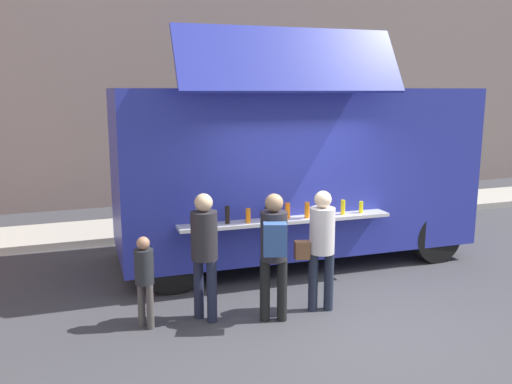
# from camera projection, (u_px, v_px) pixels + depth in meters

# --- Properties ---
(ground_plane) EXTENTS (60.00, 60.00, 0.00)m
(ground_plane) POSITION_uv_depth(u_px,v_px,m) (335.00, 319.00, 6.89)
(ground_plane) COLOR #38383D
(curb_strip) EXTENTS (28.00, 1.60, 0.15)m
(curb_strip) POSITION_uv_depth(u_px,v_px,m) (52.00, 236.00, 10.49)
(curb_strip) COLOR #9E998E
(curb_strip) RESTS_ON ground
(building_behind) EXTENTS (32.00, 2.40, 7.05)m
(building_behind) POSITION_uv_depth(u_px,v_px,m) (85.00, 66.00, 13.76)
(building_behind) COLOR slate
(building_behind) RESTS_ON ground
(food_truck_main) EXTENTS (6.01, 3.01, 3.79)m
(food_truck_main) POSITION_uv_depth(u_px,v_px,m) (292.00, 167.00, 9.13)
(food_truck_main) COLOR #28319D
(food_truck_main) RESTS_ON ground
(trash_bin) EXTENTS (0.60, 0.60, 0.96)m
(trash_bin) POSITION_uv_depth(u_px,v_px,m) (392.00, 193.00, 12.72)
(trash_bin) COLOR #305F39
(trash_bin) RESTS_ON ground
(customer_front_ordering) EXTENTS (0.54, 0.33, 1.64)m
(customer_front_ordering) POSITION_uv_depth(u_px,v_px,m) (321.00, 241.00, 6.99)
(customer_front_ordering) COLOR #1E2435
(customer_front_ordering) RESTS_ON ground
(customer_mid_with_backpack) EXTENTS (0.42, 0.54, 1.67)m
(customer_mid_with_backpack) POSITION_uv_depth(u_px,v_px,m) (274.00, 245.00, 6.62)
(customer_mid_with_backpack) COLOR black
(customer_mid_with_backpack) RESTS_ON ground
(customer_rear_waiting) EXTENTS (0.34, 0.34, 1.66)m
(customer_rear_waiting) POSITION_uv_depth(u_px,v_px,m) (204.00, 246.00, 6.69)
(customer_rear_waiting) COLOR #1D2137
(customer_rear_waiting) RESTS_ON ground
(child_near_queue) EXTENTS (0.24, 0.24, 1.17)m
(child_near_queue) POSITION_uv_depth(u_px,v_px,m) (144.00, 274.00, 6.52)
(child_near_queue) COLOR #4A4442
(child_near_queue) RESTS_ON ground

